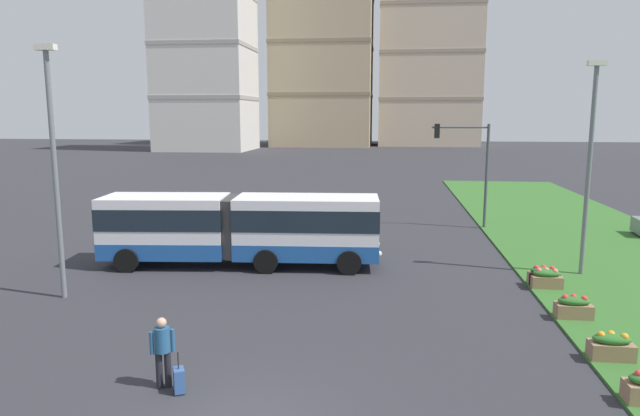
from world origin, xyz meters
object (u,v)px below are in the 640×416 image
object	(u,v)px
streetlight_median	(590,160)
apartment_tower_westcentre	(323,22)
articulated_bus	(241,228)
streetlight_left	(54,162)
flower_planter_2	(574,307)
flower_planter_4	(544,275)
pedestrian_crossing	(163,348)
flower_planter_1	(611,346)
traffic_light_far_right	(469,158)
rolling_suitcase	(179,380)
apartment_tower_centre	(429,57)
flower_planter_3	(546,278)
apartment_tower_west	(205,49)
car_black_sedan	(236,212)

from	to	relation	value
streetlight_median	apartment_tower_westcentre	bearing A→B (deg)	102.73
articulated_bus	streetlight_left	world-z (taller)	streetlight_left
flower_planter_2	flower_planter_4	world-z (taller)	same
pedestrian_crossing	flower_planter_4	size ratio (longest dim) A/B	1.58
flower_planter_1	traffic_light_far_right	size ratio (longest dim) A/B	0.19
rolling_suitcase	apartment_tower_centre	distance (m)	113.24
streetlight_median	apartment_tower_westcentre	xyz separation A→B (m)	(-21.45, 94.97, 20.30)
articulated_bus	pedestrian_crossing	xyz separation A→B (m)	(1.00, -11.01, -0.65)
flower_planter_2	apartment_tower_westcentre	distance (m)	105.00
flower_planter_4	streetlight_left	bearing A→B (deg)	-168.85
articulated_bus	pedestrian_crossing	size ratio (longest dim) A/B	6.90
articulated_bus	flower_planter_3	distance (m)	12.35
flower_planter_2	traffic_light_far_right	xyz separation A→B (m)	(-1.41, 14.62, 3.61)
streetlight_median	apartment_tower_west	size ratio (longest dim) A/B	0.24
pedestrian_crossing	rolling_suitcase	bearing A→B (deg)	-23.96
articulated_bus	apartment_tower_westcentre	xyz separation A→B (m)	(-7.42, 95.07, 23.32)
articulated_bus	rolling_suitcase	size ratio (longest dim) A/B	12.37
flower_planter_3	apartment_tower_west	xyz separation A→B (m)	(-38.78, 79.52, 17.55)
rolling_suitcase	flower_planter_2	size ratio (longest dim) A/B	0.88
streetlight_left	flower_planter_4	bearing A→B (deg)	11.15
traffic_light_far_right	streetlight_median	bearing A→B (deg)	-70.57
flower_planter_4	streetlight_median	distance (m)	4.95
pedestrian_crossing	rolling_suitcase	distance (m)	0.85
flower_planter_3	car_black_sedan	bearing A→B (deg)	143.50
flower_planter_4	traffic_light_far_right	size ratio (longest dim) A/B	0.19
flower_planter_4	apartment_tower_centre	bearing A→B (deg)	88.81
flower_planter_3	streetlight_left	world-z (taller)	streetlight_left
traffic_light_far_right	streetlight_median	world-z (taller)	streetlight_median
articulated_bus	streetlight_median	world-z (taller)	streetlight_median
flower_planter_3	streetlight_left	distance (m)	18.08
car_black_sedan	apartment_tower_westcentre	world-z (taller)	apartment_tower_westcentre
flower_planter_2	apartment_tower_westcentre	size ratio (longest dim) A/B	0.02
pedestrian_crossing	articulated_bus	bearing A→B (deg)	95.21
car_black_sedan	apartment_tower_westcentre	distance (m)	89.54
apartment_tower_west	rolling_suitcase	bearing A→B (deg)	-72.43
streetlight_median	pedestrian_crossing	bearing A→B (deg)	-139.53
rolling_suitcase	streetlight_median	xyz separation A→B (m)	(12.57, 11.31, 4.36)
apartment_tower_westcentre	flower_planter_1	bearing A→B (deg)	-79.28
car_black_sedan	flower_planter_1	size ratio (longest dim) A/B	4.04
car_black_sedan	flower_planter_2	size ratio (longest dim) A/B	4.04
pedestrian_crossing	flower_planter_4	bearing A→B (deg)	40.25
articulated_bus	flower_planter_1	xyz separation A→B (m)	(12.13, -8.22, -1.23)
flower_planter_1	apartment_tower_westcentre	distance (m)	107.94
flower_planter_1	traffic_light_far_right	distance (m)	18.12
flower_planter_3	streetlight_left	size ratio (longest dim) A/B	0.13
streetlight_left	apartment_tower_centre	size ratio (longest dim) A/B	0.24
rolling_suitcase	apartment_tower_west	xyz separation A→B (m)	(-28.11, 88.76, 17.67)
rolling_suitcase	traffic_light_far_right	xyz separation A→B (m)	(9.26, 20.70, 3.72)
flower_planter_2	streetlight_median	distance (m)	7.00
rolling_suitcase	streetlight_median	size ratio (longest dim) A/B	0.11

